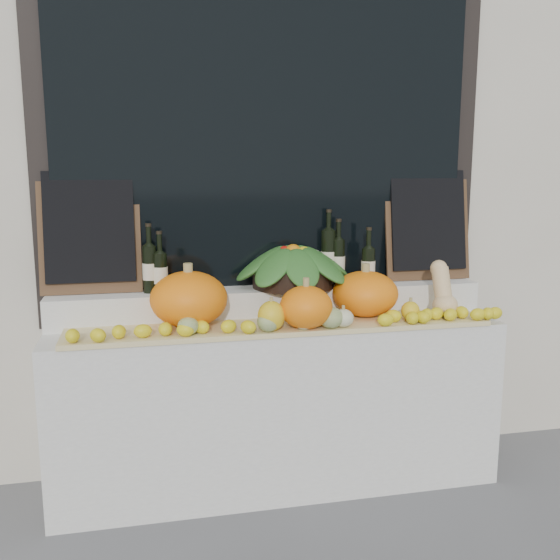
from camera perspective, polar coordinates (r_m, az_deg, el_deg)
The scene contains 18 objects.
storefront_facade at distance 3.87m, azimuth -2.67°, elevation 18.81°, with size 7.00×0.94×4.50m.
display_sill at distance 3.36m, azimuth -0.28°, elevation -11.26°, with size 2.30×0.55×0.88m, color silver.
rear_tier at distance 3.35m, azimuth -0.83°, elevation -2.02°, with size 2.30×0.25×0.16m, color silver.
straw_bedding at distance 3.10m, azimuth 0.20°, elevation -4.30°, with size 2.10×0.32×0.03m, color tan.
pumpkin_left at distance 3.07m, azimuth -8.33°, elevation -1.72°, with size 0.38×0.38×0.27m, color orange.
pumpkin_right at distance 3.28m, azimuth 7.79°, elevation -1.24°, with size 0.34×0.34×0.24m, color orange.
pumpkin_center at distance 3.01m, azimuth 2.39°, elevation -2.49°, with size 0.26×0.26×0.21m, color orange.
butternut_squash at distance 3.38m, azimuth 14.67°, elevation -1.00°, with size 0.13×0.20×0.28m.
decorative_gourds at distance 3.00m, azimuth 1.80°, elevation -3.49°, with size 1.22×0.17×0.17m.
lemon_heap at distance 2.99m, azimuth 0.66°, elevation -4.00°, with size 2.20×0.16×0.06m, color yellow, non-canonical shape.
produce_bowl at distance 3.32m, azimuth 1.20°, elevation 1.31°, with size 0.66×0.66×0.24m.
wine_bottle_far_left at distance 3.24m, azimuth -11.80°, elevation 1.06°, with size 0.08×0.08×0.35m.
wine_bottle_near_left at distance 3.23m, azimuth -10.88°, elevation 0.72°, with size 0.08×0.08×0.32m.
wine_bottle_tall at distance 3.43m, azimuth 4.44°, elevation 2.17°, with size 0.08×0.08×0.41m.
wine_bottle_near_right at distance 3.43m, azimuth 5.33°, elevation 1.76°, with size 0.08×0.08×0.36m.
wine_bottle_far_right at distance 3.42m, azimuth 8.06°, elevation 1.30°, with size 0.08×0.08×0.31m.
chalkboard_left at distance 3.29m, azimuth -17.01°, elevation 4.40°, with size 0.50×0.13×0.61m.
chalkboard_right at distance 3.64m, azimuth 13.34°, elevation 5.10°, with size 0.50×0.13×0.61m.
Camera 1 is at (-0.65, -1.53, 1.68)m, focal length 40.00 mm.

